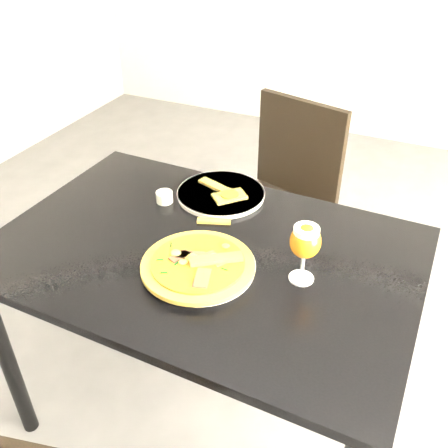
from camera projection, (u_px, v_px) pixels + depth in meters
The scene contains 9 objects.
dining_table at pixel (204, 272), 1.48m from camera, with size 1.22×0.83×0.75m.
chair_far at pixel (280, 201), 2.11m from camera, with size 0.51×0.51×0.91m.
plate_main at pixel (200, 266), 1.34m from camera, with size 0.30×0.30×0.02m, color white.
pizza at pixel (198, 264), 1.32m from camera, with size 0.30×0.30×0.03m.
plate_second at pixel (221, 194), 1.66m from camera, with size 0.29×0.29×0.02m, color white.
crust_scraps at pixel (225, 192), 1.64m from camera, with size 0.20×0.14×0.01m.
loose_crust at pixel (214, 221), 1.53m from camera, with size 0.10×0.02×0.01m, color olive.
sauce_cup at pixel (164, 196), 1.62m from camera, with size 0.05×0.05×0.04m.
beer_glass at pixel (305, 242), 1.25m from camera, with size 0.08×0.08×0.17m.
Camera 1 is at (0.19, -0.68, 1.61)m, focal length 40.00 mm.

